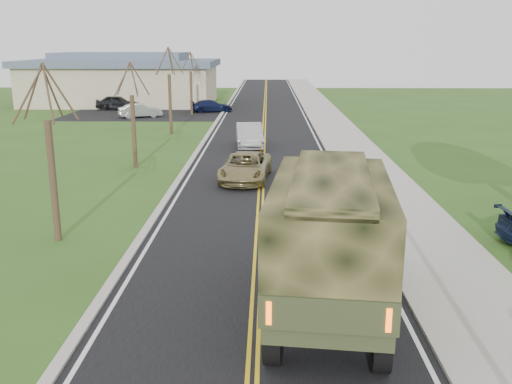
{
  "coord_description": "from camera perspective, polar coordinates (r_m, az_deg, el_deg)",
  "views": [
    {
      "loc": [
        0.29,
        -8.67,
        6.68
      ],
      "look_at": [
        -0.09,
        9.94,
        1.8
      ],
      "focal_mm": 40.0,
      "sensor_mm": 36.0,
      "label": 1
    }
  ],
  "objects": [
    {
      "name": "bare_tree_b",
      "position": [
        31.81,
        -12.18,
        6.77
      ],
      "size": [
        1.83,
        2.14,
        5.73
      ],
      "color": "#38281C",
      "rests_on": "ground"
    },
    {
      "name": "curb_right",
      "position": [
        49.27,
        5.7,
        6.9
      ],
      "size": [
        0.3,
        120.0,
        0.12
      ],
      "primitive_type": "cube",
      "color": "#9E998E",
      "rests_on": "ground"
    },
    {
      "name": "lot_car_silver",
      "position": [
        54.06,
        -11.51,
        7.98
      ],
      "size": [
        4.11,
        2.76,
        1.28
      ],
      "primitive_type": "imported",
      "rotation": [
        0.0,
        0.0,
        1.97
      ],
      "color": "#ADADB2",
      "rests_on": "ground"
    },
    {
      "name": "sidewalk_right",
      "position": [
        49.44,
        7.73,
        6.85
      ],
      "size": [
        3.2,
        120.0,
        0.1
      ],
      "primitive_type": "cube",
      "color": "#9E998E",
      "rests_on": "ground"
    },
    {
      "name": "sedan_silver",
      "position": [
        37.65,
        -0.67,
        5.67
      ],
      "size": [
        2.04,
        4.85,
        1.56
      ],
      "primitive_type": "imported",
      "rotation": [
        0.0,
        0.0,
        0.08
      ],
      "color": "#AFB0B4",
      "rests_on": "ground"
    },
    {
      "name": "commercial_building",
      "position": [
        66.78,
        -13.17,
        10.88
      ],
      "size": [
        25.5,
        21.5,
        5.65
      ],
      "color": "tan",
      "rests_on": "ground"
    },
    {
      "name": "lot_car_navy",
      "position": [
        57.47,
        -4.49,
        8.57
      ],
      "size": [
        4.45,
        2.76,
        1.2
      ],
      "primitive_type": "imported",
      "rotation": [
        0.0,
        0.0,
        1.85
      ],
      "color": "#0F1637",
      "rests_on": "ground"
    },
    {
      "name": "bare_tree_a",
      "position": [
        20.45,
        -19.76,
        2.38
      ],
      "size": [
        1.93,
        2.26,
        6.08
      ],
      "color": "#38281C",
      "rests_on": "ground"
    },
    {
      "name": "road",
      "position": [
        49.13,
        0.83,
        6.88
      ],
      "size": [
        8.0,
        120.0,
        0.01
      ],
      "primitive_type": "cube",
      "color": "black",
      "rests_on": "ground"
    },
    {
      "name": "bare_tree_c",
      "position": [
        43.47,
        -8.61,
        9.37
      ],
      "size": [
        2.04,
        2.39,
        6.42
      ],
      "color": "#38281C",
      "rests_on": "ground"
    },
    {
      "name": "bare_tree_d",
      "position": [
        55.31,
        -6.51,
        10.32
      ],
      "size": [
        1.88,
        2.2,
        5.91
      ],
      "color": "#38281C",
      "rests_on": "ground"
    },
    {
      "name": "military_truck",
      "position": [
        14.24,
        7.42,
        -3.91
      ],
      "size": [
        3.46,
        7.83,
        3.79
      ],
      "rotation": [
        0.0,
        0.0,
        -0.11
      ],
      "color": "black",
      "rests_on": "ground"
    },
    {
      "name": "lot_car_dark",
      "position": [
        60.85,
        -13.64,
        8.69
      ],
      "size": [
        4.54,
        2.17,
        1.5
      ],
      "primitive_type": "imported",
      "rotation": [
        0.0,
        0.0,
        1.48
      ],
      "color": "black",
      "rests_on": "ground"
    },
    {
      "name": "suv_champagne",
      "position": [
        28.43,
        -1.05,
        2.51
      ],
      "size": [
        2.74,
        5.12,
        1.37
      ],
      "primitive_type": "imported",
      "rotation": [
        0.0,
        0.0,
        -0.1
      ],
      "color": "#8E8150",
      "rests_on": "ground"
    },
    {
      "name": "curb_left",
      "position": [
        49.32,
        -4.03,
        6.93
      ],
      "size": [
        0.3,
        120.0,
        0.1
      ],
      "primitive_type": "cube",
      "color": "#9E998E",
      "rests_on": "ground"
    }
  ]
}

